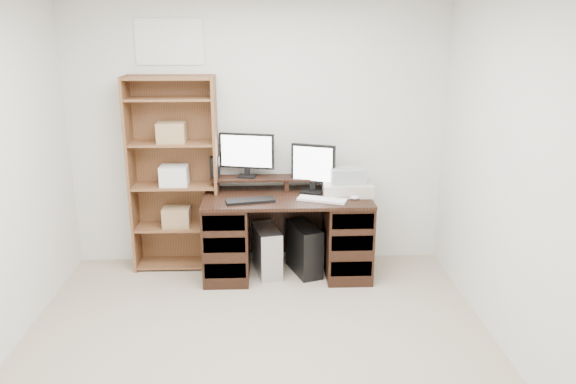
{
  "coord_description": "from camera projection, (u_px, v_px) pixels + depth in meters",
  "views": [
    {
      "loc": [
        0.08,
        -3.17,
        2.24
      ],
      "look_at": [
        0.26,
        1.43,
        0.85
      ],
      "focal_mm": 35.0,
      "sensor_mm": 36.0,
      "label": 1
    }
  ],
  "objects": [
    {
      "name": "tower_black",
      "position": [
        304.0,
        249.0,
        5.2
      ],
      "size": [
        0.33,
        0.5,
        0.46
      ],
      "rotation": [
        0.0,
        0.0,
        0.32
      ],
      "color": "black",
      "rests_on": "ground"
    },
    {
      "name": "keyboard_white",
      "position": [
        322.0,
        200.0,
        4.9
      ],
      "size": [
        0.44,
        0.27,
        0.02
      ],
      "primitive_type": "cube",
      "rotation": [
        0.0,
        0.0,
        -0.35
      ],
      "color": "white",
      "rests_on": "desk"
    },
    {
      "name": "basket",
      "position": [
        348.0,
        175.0,
        5.05
      ],
      "size": [
        0.32,
        0.23,
        0.13
      ],
      "primitive_type": "cube",
      "rotation": [
        0.0,
        0.0,
        0.04
      ],
      "color": "#91969B",
      "rests_on": "printer"
    },
    {
      "name": "speaker",
      "position": [
        215.0,
        167.0,
        5.15
      ],
      "size": [
        0.09,
        0.09,
        0.2
      ],
      "primitive_type": "cube",
      "rotation": [
        0.0,
        0.0,
        -0.14
      ],
      "color": "black",
      "rests_on": "riser_shelf"
    },
    {
      "name": "bookshelf",
      "position": [
        175.0,
        173.0,
        5.16
      ],
      "size": [
        0.8,
        0.3,
        1.8
      ],
      "color": "brown",
      "rests_on": "ground"
    },
    {
      "name": "printer",
      "position": [
        347.0,
        188.0,
        5.08
      ],
      "size": [
        0.45,
        0.34,
        0.11
      ],
      "primitive_type": "cube",
      "rotation": [
        0.0,
        0.0,
        -0.03
      ],
      "color": "#BCB3A4",
      "rests_on": "desk"
    },
    {
      "name": "tower_silver",
      "position": [
        267.0,
        250.0,
        5.19
      ],
      "size": [
        0.28,
        0.47,
        0.44
      ],
      "primitive_type": "cube",
      "rotation": [
        0.0,
        0.0,
        0.21
      ],
      "color": "#B4B7BB",
      "rests_on": "ground"
    },
    {
      "name": "desk",
      "position": [
        287.0,
        233.0,
        5.14
      ],
      "size": [
        1.5,
        0.7,
        0.75
      ],
      "color": "black",
      "rests_on": "ground"
    },
    {
      "name": "room",
      "position": [
        253.0,
        197.0,
        3.32
      ],
      "size": [
        3.54,
        4.04,
        2.54
      ],
      "color": "tan",
      "rests_on": "ground"
    },
    {
      "name": "monitor_small",
      "position": [
        313.0,
        166.0,
        5.09
      ],
      "size": [
        0.39,
        0.21,
        0.44
      ],
      "rotation": [
        0.0,
        0.0,
        -0.35
      ],
      "color": "black",
      "rests_on": "desk"
    },
    {
      "name": "riser_shelf",
      "position": [
        286.0,
        180.0,
        5.21
      ],
      "size": [
        1.4,
        0.22,
        0.12
      ],
      "color": "black",
      "rests_on": "desk"
    },
    {
      "name": "mouse",
      "position": [
        355.0,
        198.0,
        4.93
      ],
      "size": [
        0.09,
        0.07,
        0.03
      ],
      "primitive_type": "ellipsoid",
      "rotation": [
        0.0,
        0.0,
        -0.21
      ],
      "color": "silver",
      "rests_on": "desk"
    },
    {
      "name": "keyboard_black",
      "position": [
        250.0,
        201.0,
        4.86
      ],
      "size": [
        0.44,
        0.22,
        0.02
      ],
      "primitive_type": "cube",
      "rotation": [
        0.0,
        0.0,
        0.2
      ],
      "color": "black",
      "rests_on": "desk"
    },
    {
      "name": "monitor_wide",
      "position": [
        247.0,
        153.0,
        5.15
      ],
      "size": [
        0.51,
        0.17,
        0.41
      ],
      "rotation": [
        0.0,
        0.0,
        -0.23
      ],
      "color": "black",
      "rests_on": "riser_shelf"
    }
  ]
}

